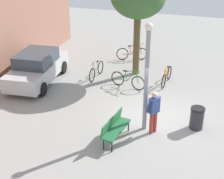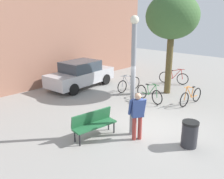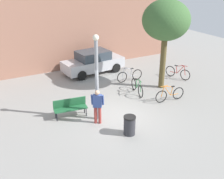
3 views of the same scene
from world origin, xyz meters
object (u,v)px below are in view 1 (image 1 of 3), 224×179
lamppost (147,74)px  bicycle_silver (96,71)px  bicycle_orange (167,76)px  trash_bin (197,118)px  bicycle_green (128,80)px  parked_car_silver (37,67)px  park_bench (114,126)px  bicycle_red (132,53)px  person_by_lamppost (154,110)px

lamppost → bicycle_silver: 5.52m
bicycle_orange → trash_bin: size_ratio=2.07×
bicycle_green → parked_car_silver: bearing=99.5°
bicycle_silver → bicycle_orange: bearing=-83.7°
lamppost → park_bench: bearing=140.9°
lamppost → bicycle_green: bearing=25.5°
bicycle_red → trash_bin: bicycle_red is taller
parked_car_silver → person_by_lamppost: bearing=-113.2°
park_bench → trash_bin: bearing=-58.3°
park_bench → trash_bin: (1.69, -2.73, -0.11)m
bicycle_orange → bicycle_red: bearing=42.4°
bicycle_red → bicycle_silver: size_ratio=0.95×
park_bench → parked_car_silver: 6.26m
person_by_lamppost → bicycle_red: (7.16, 2.71, -0.58)m
bicycle_silver → bicycle_green: same height
bicycle_orange → trash_bin: bicycle_orange is taller
park_bench → bicycle_green: bearing=9.3°
bicycle_red → parked_car_silver: parked_car_silver is taller
person_by_lamppost → parked_car_silver: 6.89m
person_by_lamppost → trash_bin: size_ratio=1.92×
bicycle_green → person_by_lamppost: bearing=-150.9°
parked_car_silver → bicycle_red: bearing=-39.2°
lamppost → bicycle_silver: size_ratio=2.26×
bicycle_red → bicycle_silver: (-3.08, 1.05, 0.00)m
lamppost → bicycle_silver: (3.92, 3.40, -1.89)m
bicycle_silver → bicycle_green: bearing=-108.8°
bicycle_silver → bicycle_green: (-0.63, -1.84, 0.00)m
person_by_lamppost → lamppost: bearing=65.4°
bicycle_red → bicycle_green: (-3.71, -0.78, 0.00)m
park_bench → parked_car_silver: parked_car_silver is taller
park_bench → bicycle_red: size_ratio=0.96×
bicycle_silver → parked_car_silver: size_ratio=0.42×
lamppost → person_by_lamppost: 1.37m
lamppost → parked_car_silver: 6.66m
parked_car_silver → park_bench: bearing=-125.2°
bicycle_green → bicycle_silver: bearing=71.2°
bicycle_red → bicycle_green: bearing=-168.0°
bicycle_green → parked_car_silver: size_ratio=0.41×
bicycle_red → bicycle_orange: bearing=-137.6°
lamppost → parked_car_silver: (2.55, 5.97, -1.50)m
person_by_lamppost → bicycle_silver: (4.08, 3.76, -0.58)m
lamppost → trash_bin: lamppost is taller
bicycle_silver → parked_car_silver: bearing=118.0°
bicycle_orange → bicycle_green: same height
person_by_lamppost → parked_car_silver: size_ratio=0.38×
lamppost → bicycle_orange: size_ratio=2.27×
person_by_lamppost → park_bench: (-0.89, 1.22, -0.42)m
park_bench → bicycle_silver: bicycle_silver is taller
parked_car_silver → bicycle_orange: bearing=-73.9°
person_by_lamppost → bicycle_orange: (4.47, 0.25, -0.58)m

